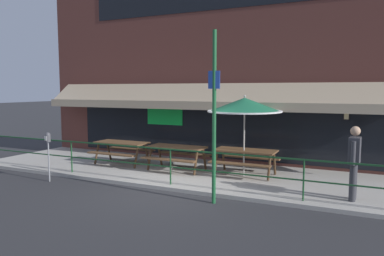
{
  "coord_description": "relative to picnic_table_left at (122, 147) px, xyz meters",
  "views": [
    {
      "loc": [
        4.73,
        -8.32,
        2.64
      ],
      "look_at": [
        0.02,
        1.6,
        1.5
      ],
      "focal_mm": 35.0,
      "sensor_mm": 36.0,
      "label": 1
    }
  ],
  "objects": [
    {
      "name": "parking_meter_near",
      "position": [
        -0.68,
        -2.55,
        0.44
      ],
      "size": [
        0.15,
        0.16,
        1.42
      ],
      "color": "gray",
      "rests_on": "ground"
    },
    {
      "name": "patio_deck",
      "position": [
        2.8,
        0.02,
        -0.66
      ],
      "size": [
        15.0,
        4.0,
        0.1
      ],
      "primitive_type": "cube",
      "color": "#ADA89E",
      "rests_on": "ground"
    },
    {
      "name": "picnic_table_right",
      "position": [
        4.28,
        0.21,
        0.0
      ],
      "size": [
        1.8,
        1.42,
        0.76
      ],
      "color": "brown",
      "rests_on": "patio_deck"
    },
    {
      "name": "picnic_table_left",
      "position": [
        0.0,
        0.0,
        0.0
      ],
      "size": [
        1.8,
        1.42,
        0.76
      ],
      "color": "brown",
      "rests_on": "patio_deck"
    },
    {
      "name": "pedestrian_walking",
      "position": [
        7.27,
        -1.14,
        0.35
      ],
      "size": [
        0.26,
        0.62,
        1.71
      ],
      "color": "#333338",
      "rests_on": "patio_deck"
    },
    {
      "name": "ground_plane",
      "position": [
        2.8,
        -1.98,
        -0.71
      ],
      "size": [
        120.0,
        120.0,
        0.0
      ],
      "primitive_type": "plane",
      "color": "#2D2D30"
    },
    {
      "name": "street_sign_pole",
      "position": [
        4.35,
        -2.43,
        1.33
      ],
      "size": [
        0.28,
        0.09,
        3.96
      ],
      "color": "#1E6033",
      "rests_on": "ground"
    },
    {
      "name": "patio_railing",
      "position": [
        2.8,
        -1.68,
        0.09
      ],
      "size": [
        13.84,
        0.04,
        0.97
      ],
      "color": "#194723",
      "rests_on": "patio_deck"
    },
    {
      "name": "picnic_table_centre",
      "position": [
        2.14,
        -0.05,
        0.0
      ],
      "size": [
        1.8,
        1.42,
        0.76
      ],
      "color": "brown",
      "rests_on": "patio_deck"
    },
    {
      "name": "restaurant_building",
      "position": [
        2.8,
        2.25,
        3.57
      ],
      "size": [
        15.0,
        1.6,
        8.63
      ],
      "color": "brown",
      "rests_on": "ground"
    },
    {
      "name": "patio_umbrella_right",
      "position": [
        4.28,
        0.08,
        1.47
      ],
      "size": [
        2.14,
        2.14,
        2.38
      ],
      "color": "#B7B2A8",
      "rests_on": "patio_deck"
    }
  ]
}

